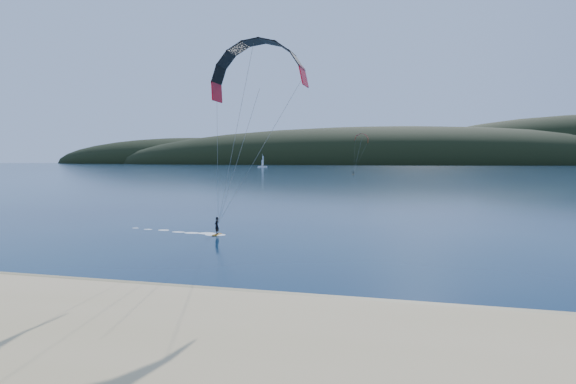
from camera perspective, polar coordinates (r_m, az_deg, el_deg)
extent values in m
plane|color=#071935|center=(22.34, -14.20, -14.46)|extent=(1800.00, 1800.00, 0.00)
cube|color=olive|center=(26.18, -9.34, -11.55)|extent=(220.00, 2.50, 0.10)
ellipsoid|color=black|center=(741.03, 10.08, 3.18)|extent=(840.00, 280.00, 110.00)
ellipsoid|color=black|center=(888.87, -11.33, 3.26)|extent=(520.00, 220.00, 90.00)
cube|color=orange|center=(45.99, -8.24, -4.89)|extent=(0.44, 1.31, 0.07)
imported|color=black|center=(45.87, -8.25, -3.87)|extent=(0.40, 0.59, 1.60)
cylinder|color=gray|center=(40.92, -5.94, 3.38)|extent=(0.02, 0.02, 14.23)
cube|color=orange|center=(232.93, 7.55, 2.05)|extent=(1.20, 1.03, 0.07)
imported|color=black|center=(232.91, 7.56, 2.23)|extent=(0.92, 0.88, 1.49)
cylinder|color=gray|center=(230.01, 8.05, 4.09)|extent=(0.02, 0.02, 15.78)
cube|color=white|center=(437.98, -2.97, 2.93)|extent=(8.33, 3.30, 1.42)
cylinder|color=white|center=(437.93, -2.97, 3.66)|extent=(0.20, 0.20, 11.19)
cube|color=white|center=(439.28, -2.91, 3.66)|extent=(0.28, 2.64, 8.14)
cube|color=white|center=(436.38, -3.03, 3.39)|extent=(0.23, 2.03, 5.09)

